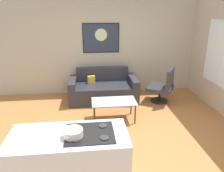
# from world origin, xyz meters

# --- Properties ---
(ground) EXTENTS (6.40, 6.40, 0.04)m
(ground) POSITION_xyz_m (0.00, 0.00, -0.02)
(ground) COLOR #AC6B37
(back_wall) EXTENTS (6.40, 0.05, 2.80)m
(back_wall) POSITION_xyz_m (0.00, 2.42, 1.40)
(back_wall) COLOR #B7AE94
(back_wall) RESTS_ON ground
(couch) EXTENTS (1.83, 0.94, 0.84)m
(couch) POSITION_xyz_m (-0.12, 1.79, 0.29)
(couch) COLOR #292A31
(couch) RESTS_ON ground
(coffee_table) EXTENTS (0.97, 0.54, 0.46)m
(coffee_table) POSITION_xyz_m (0.03, 0.59, 0.42)
(coffee_table) COLOR silver
(coffee_table) RESTS_ON ground
(armchair) EXTENTS (0.86, 0.87, 0.94)m
(armchair) POSITION_xyz_m (1.44, 1.43, 0.45)
(armchair) COLOR black
(armchair) RESTS_ON ground
(kitchen_counter) EXTENTS (1.47, 0.69, 0.93)m
(kitchen_counter) POSITION_xyz_m (-0.78, -1.39, 0.46)
(kitchen_counter) COLOR silver
(kitchen_counter) RESTS_ON ground
(mixing_bowl) EXTENTS (0.24, 0.24, 0.10)m
(mixing_bowl) POSITION_xyz_m (-0.71, -1.45, 0.96)
(mixing_bowl) COLOR silver
(mixing_bowl) RESTS_ON kitchen_counter
(wall_painting) EXTENTS (1.03, 0.03, 0.82)m
(wall_painting) POSITION_xyz_m (-0.13, 2.38, 1.61)
(wall_painting) COLOR black
(window) EXTENTS (0.03, 1.32, 1.52)m
(window) POSITION_xyz_m (2.59, 0.90, 1.38)
(window) COLOR silver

